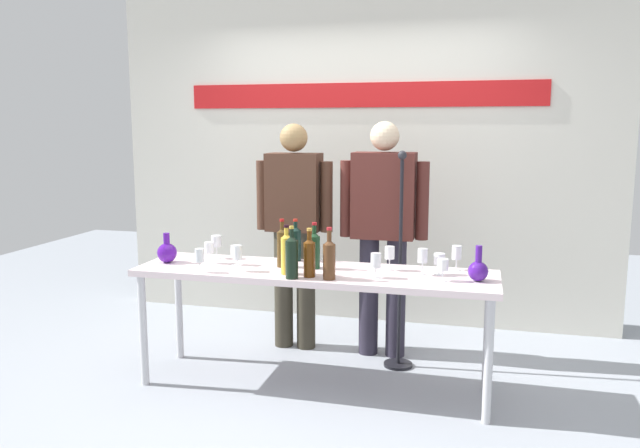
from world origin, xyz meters
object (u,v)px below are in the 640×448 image
at_px(wine_bottle_0, 314,249).
at_px(wine_bottle_3, 282,246).
at_px(presenter_left, 294,222).
at_px(wine_bottle_2, 329,258).
at_px(wine_glass_left_1, 216,242).
at_px(wine_glass_right_2, 443,265).
at_px(decanter_blue_right, 478,270).
at_px(wine_bottle_4, 296,242).
at_px(decanter_blue_left, 167,252).
at_px(wine_glass_right_5, 376,261).
at_px(wine_bottle_1, 292,256).
at_px(wine_bottle_6, 309,256).
at_px(presenter_right, 383,223).
at_px(wine_glass_left_2, 199,256).
at_px(wine_glass_right_3, 390,253).
at_px(wine_glass_left_4, 236,251).
at_px(wine_glass_left_0, 237,253).
at_px(wine_glass_right_0, 457,253).
at_px(wine_glass_right_4, 439,260).
at_px(wine_glass_right_1, 423,256).
at_px(wine_glass_left_3, 209,248).
at_px(microphone_stand, 399,297).
at_px(wine_bottle_5, 286,252).
at_px(display_table, 314,280).

distance_m(wine_bottle_0, wine_bottle_3, 0.21).
relative_size(presenter_left, wine_bottle_2, 5.41).
distance_m(wine_glass_left_1, wine_glass_right_2, 1.55).
height_order(decanter_blue_right, wine_bottle_4, wine_bottle_4).
relative_size(decanter_blue_left, wine_bottle_0, 0.67).
bearing_deg(wine_glass_right_5, wine_bottle_1, -163.98).
xyz_separation_m(wine_bottle_6, wine_glass_right_2, (0.78, 0.09, -0.03)).
relative_size(presenter_left, presenter_right, 0.99).
distance_m(wine_bottle_4, wine_glass_left_2, 0.67).
height_order(wine_glass_right_3, wine_glass_right_5, wine_glass_right_3).
xyz_separation_m(wine_bottle_2, wine_bottle_4, (-0.34, 0.45, -0.00)).
distance_m(wine_bottle_0, wine_glass_left_4, 0.52).
distance_m(wine_bottle_4, wine_glass_left_0, 0.46).
bearing_deg(wine_glass_right_0, wine_bottle_1, -153.76).
relative_size(wine_bottle_2, wine_bottle_3, 1.00).
xyz_separation_m(decanter_blue_right, wine_bottle_1, (-1.07, -0.21, 0.07)).
bearing_deg(decanter_blue_left, wine_glass_right_4, 3.54).
xyz_separation_m(wine_bottle_2, wine_glass_right_4, (0.62, 0.28, -0.04)).
xyz_separation_m(presenter_left, wine_glass_right_1, (1.00, -0.64, -0.07)).
distance_m(wine_bottle_2, wine_glass_right_5, 0.28).
height_order(wine_glass_right_2, wine_glass_right_4, wine_glass_right_2).
xyz_separation_m(wine_bottle_1, wine_glass_right_4, (0.84, 0.32, -0.04)).
bearing_deg(wine_glass_left_4, wine_glass_left_3, 179.17).
bearing_deg(wine_glass_left_0, wine_glass_right_4, 10.26).
distance_m(wine_bottle_6, wine_glass_right_3, 0.53).
relative_size(wine_glass_right_0, microphone_stand, 0.10).
xyz_separation_m(wine_glass_left_1, wine_glass_right_4, (1.50, -0.10, -0.02)).
height_order(wine_bottle_6, wine_glass_left_3, wine_bottle_6).
xyz_separation_m(decanter_blue_left, wine_bottle_5, (0.86, -0.11, 0.06)).
bearing_deg(wine_bottle_4, wine_glass_left_3, -157.06).
bearing_deg(wine_glass_left_2, wine_glass_right_4, 12.15).
bearing_deg(wine_bottle_6, wine_glass_left_0, 176.11).
bearing_deg(wine_bottle_4, wine_glass_right_4, -9.67).
xyz_separation_m(wine_bottle_3, wine_glass_right_5, (0.63, -0.14, -0.03)).
distance_m(wine_bottle_4, wine_bottle_5, 0.39).
bearing_deg(wine_bottle_2, wine_glass_right_5, 21.91).
bearing_deg(wine_bottle_2, wine_glass_left_3, 165.43).
bearing_deg(wine_bottle_5, microphone_stand, 44.93).
distance_m(display_table, wine_glass_left_4, 0.55).
relative_size(wine_glass_left_3, wine_glass_right_1, 0.86).
relative_size(wine_bottle_0, microphone_stand, 0.20).
distance_m(wine_bottle_6, wine_glass_right_2, 0.78).
bearing_deg(wine_glass_left_1, decanter_blue_right, -6.75).
bearing_deg(wine_glass_right_3, wine_glass_right_1, -20.03).
relative_size(decanter_blue_left, wine_glass_right_4, 1.52).
height_order(decanter_blue_right, wine_bottle_2, wine_bottle_2).
bearing_deg(wine_bottle_6, wine_bottle_2, -13.52).
bearing_deg(wine_glass_right_1, microphone_stand, 113.21).
bearing_deg(decanter_blue_right, wine_bottle_4, 167.10).
xyz_separation_m(presenter_left, wine_bottle_3, (0.11, -0.63, -0.05)).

